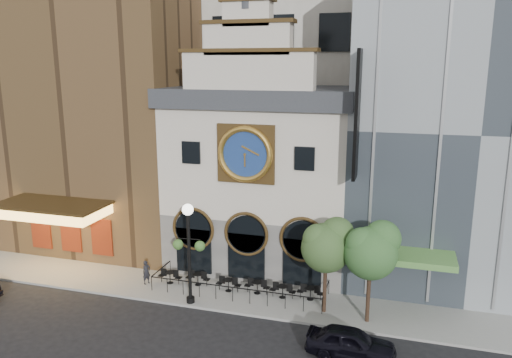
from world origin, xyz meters
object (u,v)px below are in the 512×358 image
object	(u,v)px
lamppost	(189,243)
pedestrian	(146,272)
bistro_0	(170,276)
bistro_5	(310,292)
bistro_1	(198,278)
bistro_2	(228,284)
tree_left	(327,244)
car_right	(351,343)
tree_right	(372,249)
bistro_4	(283,290)
bistro_3	(257,286)

from	to	relation	value
lamppost	pedestrian	bearing A→B (deg)	151.76
bistro_0	bistro_5	distance (m)	9.03
bistro_0	bistro_1	xyz separation A→B (m)	(1.82, 0.26, 0.00)
bistro_2	tree_left	xyz separation A→B (m)	(6.12, -0.88, 3.59)
bistro_0	tree_left	size ratio (longest dim) A/B	0.29
car_right	tree_right	world-z (taller)	tree_right
lamppost	bistro_5	bearing A→B (deg)	14.04
bistro_1	car_right	xyz separation A→B (m)	(10.11, -5.04, 0.12)
bistro_1	bistro_5	distance (m)	7.21
bistro_4	car_right	xyz separation A→B (m)	(4.54, -4.84, 0.12)
bistro_0	lamppost	size ratio (longest dim) A/B	0.26
bistro_2	tree_left	bearing A→B (deg)	-8.16
bistro_1	bistro_5	xyz separation A→B (m)	(7.21, 0.03, 0.00)
lamppost	tree_right	world-z (taller)	lamppost
bistro_2	bistro_5	distance (m)	5.06
bistro_3	car_right	distance (m)	7.92
car_right	tree_right	xyz separation A→B (m)	(0.59, 3.46, 3.59)
bistro_2	bistro_3	distance (m)	1.80
bistro_0	bistro_3	bearing A→B (deg)	1.85
bistro_0	bistro_4	world-z (taller)	same
lamppost	tree_right	bearing A→B (deg)	-1.10
bistro_3	tree_left	size ratio (longest dim) A/B	0.29
bistro_5	car_right	size ratio (longest dim) A/B	0.37
car_right	tree_left	world-z (taller)	tree_left
bistro_0	bistro_2	bearing A→B (deg)	-0.22
bistro_0	tree_left	distance (m)	10.75
bistro_5	pedestrian	distance (m)	10.45
car_right	pedestrian	distance (m)	13.99
bistro_3	tree_right	bearing A→B (deg)	-12.55
car_right	tree_right	bearing A→B (deg)	-7.80
bistro_2	bistro_1	bearing A→B (deg)	172.67
lamppost	bistro_2	bearing A→B (deg)	45.91
bistro_3	bistro_5	bearing A→B (deg)	1.80
bistro_2	lamppost	size ratio (longest dim) A/B	0.26
bistro_5	tree_left	bearing A→B (deg)	-47.93
pedestrian	bistro_4	bearing A→B (deg)	-58.36
bistro_3	bistro_5	world-z (taller)	same
tree_right	bistro_0	bearing A→B (deg)	173.99
bistro_2	bistro_5	size ratio (longest dim) A/B	1.00
bistro_0	bistro_3	xyz separation A→B (m)	(5.76, 0.19, 0.00)
lamppost	tree_left	world-z (taller)	lamppost
bistro_0	bistro_5	size ratio (longest dim) A/B	1.00
bistro_4	pedestrian	xyz separation A→B (m)	(-8.78, -0.54, 0.31)
bistro_2	tree_right	xyz separation A→B (m)	(8.54, -1.30, 3.71)
bistro_5	car_right	world-z (taller)	car_right
pedestrian	lamppost	xyz separation A→B (m)	(3.72, -1.58, 2.95)
bistro_3	car_right	xyz separation A→B (m)	(6.16, -4.97, 0.12)
tree_right	bistro_3	bearing A→B (deg)	167.45
bistro_1	lamppost	bearing A→B (deg)	-77.57
bistro_4	lamppost	size ratio (longest dim) A/B	0.26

